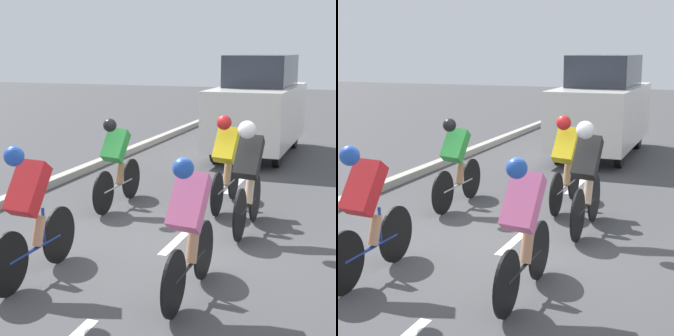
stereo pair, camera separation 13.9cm
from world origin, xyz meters
The scene contains 9 objects.
ground_plane centered at (0.00, 0.00, 0.00)m, with size 60.00×60.00×0.00m, color #424244.
lane_stripe_mid centered at (0.00, -0.31, 0.00)m, with size 0.12×1.40×0.01m, color white.
lane_stripe_far centered at (0.00, -3.51, 0.00)m, with size 0.12×1.40×0.01m, color white.
cyclist_black centered at (-0.78, -0.87, 0.83)m, with size 0.35×1.68×1.58m.
cyclist_pink centered at (-0.69, 1.44, 0.79)m, with size 0.35×1.64×1.51m.
cyclist_green centered at (1.44, -1.38, 0.75)m, with size 0.35×1.71×1.46m.
cyclist_red centered at (1.05, 1.58, 0.80)m, with size 0.34×1.67×1.54m.
cyclist_yellow centered at (-0.20, -1.92, 0.80)m, with size 0.35×1.72×1.52m.
support_car centered at (0.24, -6.74, 1.16)m, with size 1.70×4.12×2.35m.
Camera 1 is at (-2.34, 6.50, 2.49)m, focal length 60.00 mm.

